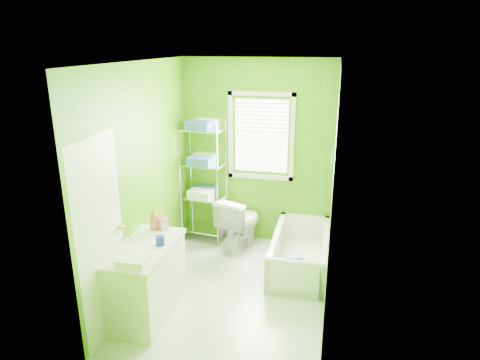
% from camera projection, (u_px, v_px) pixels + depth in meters
% --- Properties ---
extents(ground, '(2.90, 2.90, 0.00)m').
position_uv_depth(ground, '(234.00, 290.00, 5.04)').
color(ground, silver).
rests_on(ground, ground).
extents(room_envelope, '(2.14, 2.94, 2.62)m').
position_uv_depth(room_envelope, '(233.00, 164.00, 4.56)').
color(room_envelope, '#498D06').
rests_on(room_envelope, ground).
extents(window, '(0.92, 0.05, 1.22)m').
position_uv_depth(window, '(261.00, 132.00, 5.85)').
color(window, white).
rests_on(window, ground).
extents(door, '(0.09, 0.80, 2.00)m').
position_uv_depth(door, '(102.00, 241.00, 4.02)').
color(door, white).
rests_on(door, ground).
extents(right_wall_decor, '(0.04, 1.48, 1.17)m').
position_uv_depth(right_wall_decor, '(331.00, 192.00, 4.40)').
color(right_wall_decor, '#47081D').
rests_on(right_wall_decor, ground).
extents(bathtub, '(0.69, 1.48, 0.48)m').
position_uv_depth(bathtub, '(300.00, 258.00, 5.48)').
color(bathtub, white).
rests_on(bathtub, ground).
extents(toilet, '(0.62, 0.85, 0.78)m').
position_uv_depth(toilet, '(240.00, 222.00, 5.96)').
color(toilet, white).
rests_on(toilet, ground).
extents(vanity, '(0.54, 1.04, 1.03)m').
position_uv_depth(vanity, '(146.00, 278.00, 4.49)').
color(vanity, white).
rests_on(vanity, ground).
extents(wire_shelf_unit, '(0.63, 0.51, 1.78)m').
position_uv_depth(wire_shelf_unit, '(205.00, 168.00, 6.02)').
color(wire_shelf_unit, silver).
rests_on(wire_shelf_unit, ground).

